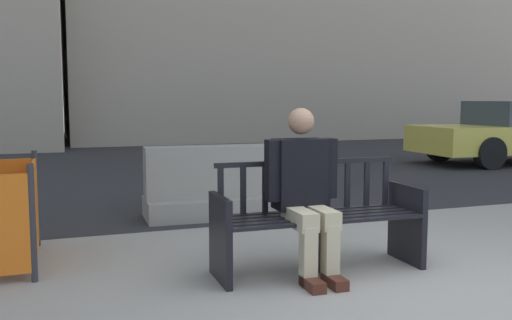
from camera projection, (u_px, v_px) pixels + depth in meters
The scene contains 5 objects.
ground_plane at pixel (441, 299), 3.97m from camera, with size 200.00×200.00×0.00m, color gray.
street_asphalt at pixel (179, 164), 12.11m from camera, with size 120.00×12.00×0.01m, color #28282B.
street_bench at pixel (318, 222), 4.59m from camera, with size 1.70×0.56×0.88m.
seated_person at pixel (304, 188), 4.46m from camera, with size 0.58×0.73×1.31m.
jersey_barrier_centre at pixel (230, 187), 6.75m from camera, with size 2.03×0.76×0.84m.
Camera 1 is at (-2.51, -3.18, 1.39)m, focal length 40.00 mm.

